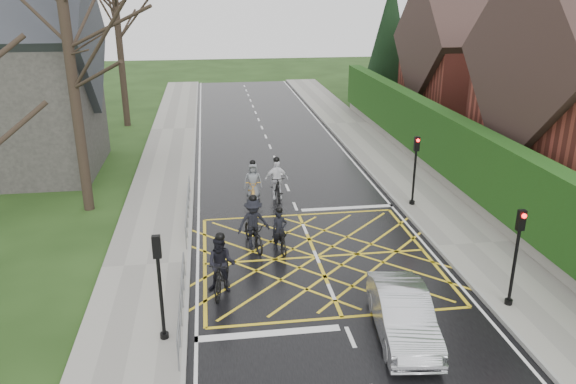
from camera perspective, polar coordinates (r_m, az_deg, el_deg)
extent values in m
plane|color=black|center=(20.42, 2.91, -6.61)|extent=(120.00, 120.00, 0.00)
cube|color=black|center=(20.42, 2.91, -6.59)|extent=(9.00, 80.00, 0.01)
cube|color=gray|center=(22.25, 18.34, -5.12)|extent=(3.00, 80.00, 0.15)
cube|color=gray|center=(20.21, -14.17, -7.31)|extent=(3.00, 80.00, 0.15)
cube|color=slate|center=(27.88, 16.36, 0.82)|extent=(0.50, 38.00, 0.70)
cube|color=#1C3D10|center=(27.38, 16.71, 4.28)|extent=(0.90, 38.00, 2.80)
cube|color=maroon|center=(40.78, 19.03, 10.34)|extent=(9.00, 8.00, 6.00)
cube|color=#32221E|center=(40.44, 19.50, 14.37)|extent=(9.80, 8.80, 8.80)
cylinder|color=black|center=(46.96, 9.92, 9.30)|extent=(0.50, 0.50, 1.20)
cone|color=black|center=(46.36, 10.25, 14.65)|extent=(4.60, 4.60, 10.00)
cube|color=#2D2B28|center=(31.99, -26.29, 7.84)|extent=(8.00, 7.00, 7.00)
cylinder|color=black|center=(24.76, -21.00, 10.28)|extent=(0.44, 0.44, 11.00)
cylinder|color=black|center=(32.67, -19.97, 13.38)|extent=(0.44, 0.44, 12.00)
cylinder|color=black|center=(40.50, -16.66, 13.39)|extent=(0.44, 0.44, 10.00)
cylinder|color=slate|center=(16.58, -10.85, -9.83)|extent=(0.05, 5.00, 0.05)
cylinder|color=slate|center=(16.80, -10.75, -11.16)|extent=(0.04, 5.00, 0.04)
cylinder|color=slate|center=(14.75, -11.08, -16.34)|extent=(0.04, 0.04, 1.00)
cylinder|color=slate|center=(19.01, -10.48, -7.40)|extent=(0.04, 0.04, 1.00)
cylinder|color=slate|center=(23.38, -10.20, -0.68)|extent=(0.05, 6.00, 0.05)
cylinder|color=slate|center=(23.55, -10.13, -1.70)|extent=(0.04, 6.00, 0.04)
cylinder|color=slate|center=(20.81, -10.32, -4.87)|extent=(0.04, 0.04, 1.00)
cylinder|color=slate|center=(26.37, -9.97, 0.60)|extent=(0.04, 0.04, 1.00)
cylinder|color=black|center=(24.95, 12.70, 1.69)|extent=(0.10, 0.10, 3.00)
cylinder|color=black|center=(25.40, 12.47, -1.20)|extent=(0.24, 0.24, 0.30)
cube|color=black|center=(24.55, 12.95, 4.79)|extent=(0.22, 0.16, 0.62)
sphere|color=#FF0C0C|center=(24.40, 13.08, 5.13)|extent=(0.14, 0.14, 0.14)
cylinder|color=black|center=(17.94, 22.00, -6.79)|extent=(0.10, 0.10, 3.00)
cylinder|color=black|center=(18.56, 21.46, -10.52)|extent=(0.24, 0.24, 0.30)
cube|color=black|center=(17.39, 22.60, -2.66)|extent=(0.22, 0.16, 0.62)
sphere|color=#FF0C0C|center=(17.23, 22.87, -2.26)|extent=(0.14, 0.14, 0.14)
cylinder|color=black|center=(15.50, -12.79, -10.11)|extent=(0.10, 0.10, 3.00)
cylinder|color=black|center=(16.21, -12.42, -14.25)|extent=(0.24, 0.24, 0.30)
cube|color=black|center=(14.86, -13.20, -5.44)|extent=(0.22, 0.16, 0.62)
sphere|color=#FF0C0C|center=(14.89, -13.23, -4.61)|extent=(0.14, 0.14, 0.14)
imported|color=black|center=(20.73, -0.83, -4.77)|extent=(0.84, 1.79, 0.91)
imported|color=black|center=(20.69, -0.87, -3.86)|extent=(0.61, 0.45, 1.54)
sphere|color=black|center=(20.38, -0.88, -1.83)|extent=(0.24, 0.24, 0.24)
imported|color=black|center=(18.03, -6.74, -8.39)|extent=(1.04, 2.13, 1.23)
imported|color=black|center=(17.96, -6.80, -7.32)|extent=(1.05, 0.90, 1.88)
sphere|color=black|center=(17.54, -6.92, -4.53)|extent=(0.30, 0.30, 0.30)
imported|color=black|center=(20.96, -3.49, -4.21)|extent=(1.17, 2.22, 1.11)
imported|color=black|center=(20.89, -3.54, -3.13)|extent=(1.34, 0.94, 1.89)
sphere|color=black|center=(20.53, -3.60, -0.65)|extent=(0.30, 0.30, 0.30)
imported|color=black|center=(25.61, -1.14, 0.55)|extent=(0.59, 2.00, 1.20)
imported|color=white|center=(25.59, -1.17, 1.29)|extent=(1.08, 0.46, 1.84)
sphere|color=black|center=(25.31, -1.19, 3.30)|extent=(0.29, 0.29, 0.29)
imported|color=orange|center=(25.66, -3.54, 0.32)|extent=(0.82, 1.96, 1.00)
imported|color=slate|center=(25.64, -3.58, 1.13)|extent=(0.87, 0.61, 1.70)
sphere|color=black|center=(25.37, -3.62, 3.00)|extent=(0.27, 0.27, 0.27)
imported|color=#B7B9BF|center=(16.17, 11.60, -12.10)|extent=(1.87, 4.19, 1.33)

